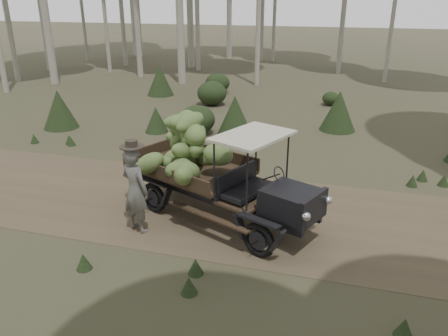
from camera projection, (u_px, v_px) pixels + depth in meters
The scene contains 5 objects.
ground at pixel (176, 203), 9.82m from camera, with size 120.00×120.00×0.00m, color #473D2B.
dirt_track at pixel (176, 203), 9.82m from camera, with size 70.00×4.00×0.01m, color brown.
banana_truck at pixel (203, 158), 8.96m from camera, with size 4.48×2.99×2.15m.
farmer at pixel (135, 189), 8.40m from camera, with size 0.74×0.62×1.88m.
undergrowth at pixel (180, 174), 9.91m from camera, with size 24.03×24.26×1.38m.
Camera 1 is at (3.46, -8.19, 4.37)m, focal length 35.00 mm.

